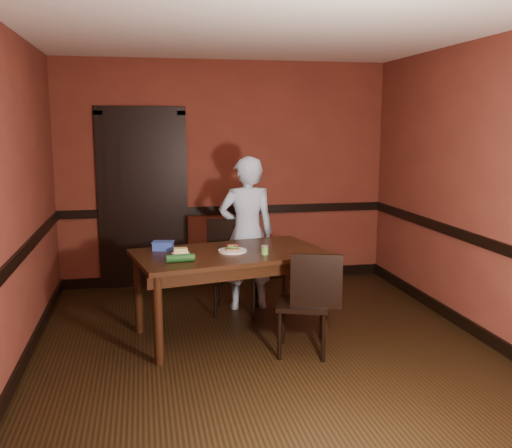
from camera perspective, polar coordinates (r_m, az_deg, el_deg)
name	(u,v)px	position (r m, az deg, el deg)	size (l,w,h in m)	color
floor	(264,348)	(5.13, 0.78, -12.30)	(4.00, 4.50, 0.01)	black
ceiling	(265,28)	(4.81, 0.86, 19.00)	(4.00, 4.50, 0.01)	white
wall_back	(226,174)	(6.99, -3.06, 5.06)	(4.00, 0.02, 2.70)	maroon
wall_front	(367,255)	(2.66, 11.05, -3.10)	(4.00, 0.02, 2.70)	maroon
wall_left	(11,202)	(4.79, -23.30, 2.02)	(0.02, 4.50, 2.70)	maroon
wall_right	(479,191)	(5.56, 21.45, 3.13)	(0.02, 4.50, 2.70)	maroon
dado_back	(226,210)	(7.03, -3.01, 1.39)	(4.00, 0.03, 0.10)	black
dado_left	(17,259)	(4.86, -22.76, -3.23)	(0.03, 4.50, 0.10)	black
dado_right	(475,239)	(5.62, 21.03, -1.43)	(0.03, 4.50, 0.10)	black
baseboard_back	(227,276)	(7.20, -2.95, -5.23)	(4.00, 0.03, 0.12)	black
baseboard_left	(25,360)	(5.11, -22.12, -12.45)	(0.03, 4.50, 0.12)	black
baseboard_right	(469,326)	(5.83, 20.51, -9.55)	(0.03, 4.50, 0.12)	black
door	(143,197)	(6.91, -11.24, 2.67)	(1.05, 0.07, 2.20)	black
dining_table	(230,294)	(5.31, -2.61, -6.98)	(1.70, 0.96, 0.80)	black
chair_far	(236,268)	(5.91, -2.00, -4.39)	(0.45, 0.45, 0.96)	black
chair_near	(303,302)	(4.91, 4.69, -7.76)	(0.42, 0.42, 0.91)	black
person	(247,233)	(6.00, -0.93, -0.95)	(0.59, 0.39, 1.62)	#ACD1EB
sandwich_plate	(232,250)	(5.20, -2.38, -2.59)	(0.26, 0.26, 0.07)	white
sauce_jar	(265,250)	(5.09, 0.88, -2.61)	(0.07, 0.07, 0.08)	#55983E
cheese_saucer	(181,251)	(5.17, -7.55, -2.72)	(0.16, 0.16, 0.05)	white
food_tub	(163,246)	(5.34, -9.27, -2.15)	(0.21, 0.17, 0.08)	blue
wrapped_veg	(180,258)	(4.85, -7.58, -3.40)	(0.07, 0.07, 0.24)	#144618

